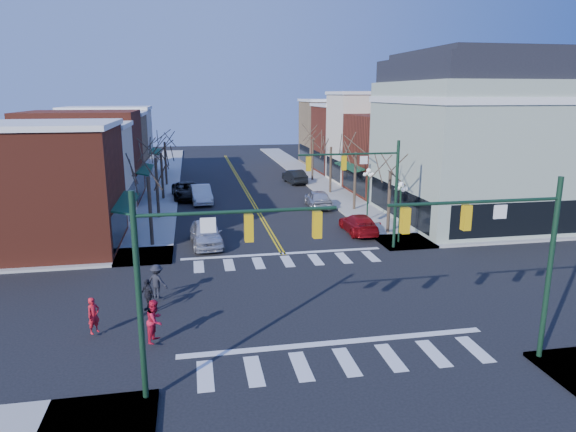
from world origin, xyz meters
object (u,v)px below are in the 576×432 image
car_right_far (295,176)px  pedestrian_dark_b (157,281)px  lamppost_corner (400,202)px  car_left_near (206,233)px  car_right_near (359,224)px  lamppost_midblock (368,185)px  pedestrian_red_b (155,321)px  victorian_corner (471,138)px  car_left_mid (201,194)px  pedestrian_dark_a (148,295)px  pedestrian_red_a (94,315)px  car_left_far (187,191)px  car_right_mid (318,199)px

car_right_far → pedestrian_dark_b: size_ratio=2.78×
lamppost_corner → pedestrian_dark_b: lamppost_corner is taller
car_left_near → car_right_near: 11.26m
lamppost_midblock → car_left_near: (-13.00, -4.39, -2.12)m
pedestrian_red_b → victorian_corner: bearing=-32.7°
lamppost_corner → car_left_mid: (-13.00, 16.30, -2.13)m
lamppost_midblock → pedestrian_dark_a: (-16.04, -15.13, -2.03)m
victorian_corner → car_right_far: 22.84m
lamppost_corner → pedestrian_red_a: lamppost_corner is taller
car_left_mid → car_right_near: car_left_mid is taller
victorian_corner → car_left_far: 26.57m
car_left_mid → lamppost_midblock: bearing=-41.3°
victorian_corner → pedestrian_dark_a: 28.97m
lamppost_corner → car_right_mid: bearing=102.1°
victorian_corner → car_right_near: (-10.10, -2.75, -5.95)m
car_left_mid → pedestrian_dark_b: (-2.69, -23.43, 0.18)m
car_right_near → pedestrian_dark_b: size_ratio=2.81×
pedestrian_red_a → pedestrian_dark_b: 4.23m
car_right_near → pedestrian_dark_a: pedestrian_dark_a is taller
lamppost_midblock → car_left_mid: lamppost_midblock is taller
victorian_corner → car_left_near: (-21.30, -3.89, -5.81)m
lamppost_corner → car_right_mid: lamppost_corner is taller
car_left_mid → car_right_near: size_ratio=1.04×
victorian_corner → car_left_mid: size_ratio=2.81×
car_left_far → car_right_near: bearing=-55.7°
car_right_mid → pedestrian_red_a: bearing=58.2°
lamppost_midblock → pedestrian_red_b: bearing=-130.2°
pedestrian_red_a → pedestrian_red_b: 2.90m
lamppost_corner → lamppost_midblock: 6.50m
pedestrian_red_b → car_right_near: bearing=-21.8°
car_left_near → car_left_mid: 14.19m
victorian_corner → pedestrian_red_a: size_ratio=8.99×
lamppost_midblock → pedestrian_red_a: bearing=-136.6°
lamppost_corner → car_left_mid: bearing=128.6°
lamppost_corner → car_left_mid: 20.96m
car_left_near → car_left_far: bearing=90.9°
car_left_near → pedestrian_red_b: 14.19m
car_left_near → pedestrian_dark_a: pedestrian_dark_a is taller
lamppost_corner → car_right_near: 4.35m
car_left_far → pedestrian_red_b: pedestrian_red_b is taller
car_right_mid → car_left_near: bearing=46.8°
car_left_mid → car_right_mid: car_left_mid is taller
car_left_mid → car_right_mid: bearing=-25.2°
car_left_far → pedestrian_red_b: size_ratio=3.20×
car_right_far → pedestrian_dark_a: 36.79m
pedestrian_red_a → pedestrian_dark_a: bearing=-5.6°
lamppost_corner → car_left_far: 23.58m
lamppost_midblock → car_right_far: size_ratio=0.90×
car_left_near → pedestrian_red_a: 13.71m
victorian_corner → car_right_far: size_ratio=2.97×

